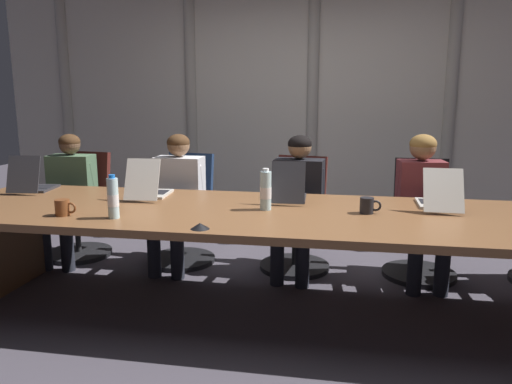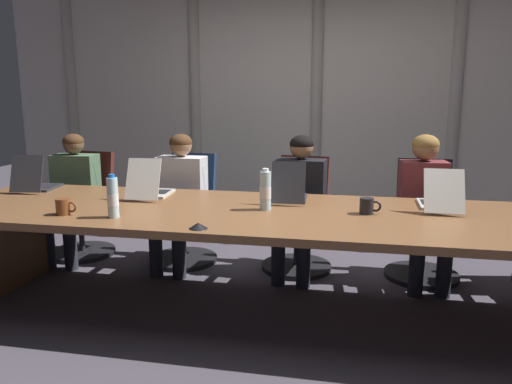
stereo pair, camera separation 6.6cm
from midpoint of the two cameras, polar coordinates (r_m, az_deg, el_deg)
ground_plane at (r=3.47m, az=2.38°, el=-13.99°), size 13.65×13.65×0.00m
conference_table at (r=3.26m, az=2.46°, el=-4.37°), size 4.74×1.22×0.73m
curtain_backdrop at (r=5.29m, az=5.77°, el=11.01°), size 6.82×0.17×2.93m
laptop_left_end at (r=4.29m, az=-24.87°, el=0.85°), size 0.30×0.43×0.29m
laptop_left_mid at (r=3.76m, az=-12.77°, el=0.31°), size 0.28×0.47×0.30m
laptop_center at (r=3.54m, az=3.35°, el=-0.12°), size 0.25×0.41×0.30m
laptop_right_mid at (r=3.54m, az=19.92°, el=-0.83°), size 0.26×0.48×0.28m
office_chair_left_end at (r=4.89m, az=-20.11°, el=-2.77°), size 0.60×0.61×0.95m
office_chair_left_mid at (r=4.47m, az=-8.87°, el=-3.44°), size 0.60×0.61×0.96m
office_chair_center at (r=4.26m, az=4.26°, el=-4.09°), size 0.60×0.61×0.96m
office_chair_right_mid at (r=4.29m, az=18.15°, el=-4.54°), size 0.60×0.60×0.96m
person_left_end at (r=4.70m, az=-21.36°, el=0.20°), size 0.43×0.57×1.14m
person_left_mid at (r=4.26m, az=-9.67°, el=-0.06°), size 0.42×0.55×1.15m
person_center at (r=4.04m, az=4.34°, el=-0.53°), size 0.44×0.57×1.16m
person_right_mid at (r=4.06m, az=18.33°, el=-0.81°), size 0.40×0.57×1.18m
water_bottle_primary at (r=3.25m, az=0.55°, el=0.14°), size 0.08×0.08×0.28m
water_bottle_secondary at (r=3.16m, az=-16.86°, el=-0.71°), size 0.07×0.07×0.27m
coffee_mug_near at (r=3.23m, az=12.25°, el=-1.54°), size 0.14×0.09×0.10m
coffee_mug_far at (r=3.35m, az=-22.04°, el=-1.69°), size 0.14×0.09×0.10m
conference_mic_left_side at (r=2.83m, az=-7.20°, el=-3.94°), size 0.11×0.11×0.03m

